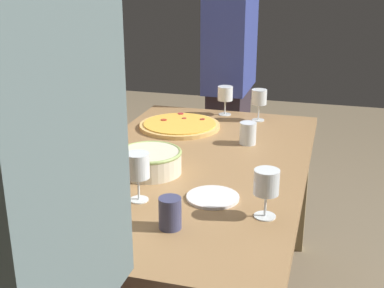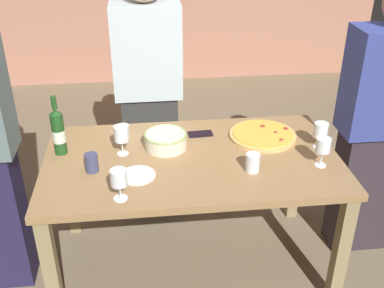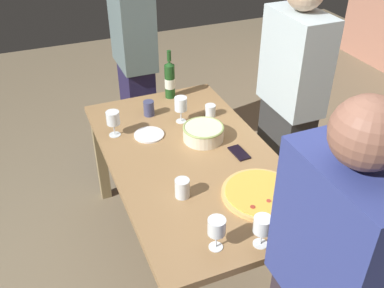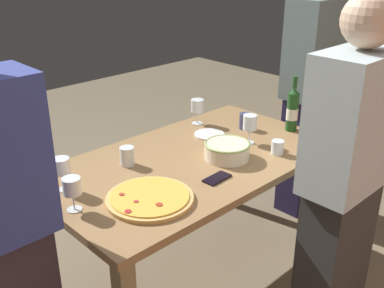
# 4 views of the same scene
# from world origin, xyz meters

# --- Properties ---
(ground_plane) EXTENTS (8.00, 8.00, 0.00)m
(ground_plane) POSITION_xyz_m (0.00, 0.00, 0.00)
(ground_plane) COLOR #796A51
(dining_table) EXTENTS (1.60, 0.90, 0.75)m
(dining_table) POSITION_xyz_m (0.00, 0.00, 0.66)
(dining_table) COLOR #977147
(dining_table) RESTS_ON ground
(pizza) EXTENTS (0.39, 0.39, 0.03)m
(pizza) POSITION_xyz_m (0.44, 0.19, 0.76)
(pizza) COLOR #E0AF61
(pizza) RESTS_ON dining_table
(serving_bowl) EXTENTS (0.24, 0.24, 0.09)m
(serving_bowl) POSITION_xyz_m (-0.13, 0.13, 0.80)
(serving_bowl) COLOR beige
(serving_bowl) RESTS_ON dining_table
(wine_bottle) EXTENTS (0.07, 0.07, 0.34)m
(wine_bottle) POSITION_xyz_m (-0.71, 0.13, 0.88)
(wine_bottle) COLOR #1B471B
(wine_bottle) RESTS_ON dining_table
(wine_glass_near_pizza) EXTENTS (0.08, 0.08, 0.17)m
(wine_glass_near_pizza) POSITION_xyz_m (-0.37, 0.08, 0.87)
(wine_glass_near_pizza) COLOR white
(wine_glass_near_pizza) RESTS_ON dining_table
(wine_glass_by_bottle) EXTENTS (0.08, 0.08, 0.16)m
(wine_glass_by_bottle) POSITION_xyz_m (-0.38, -0.35, 0.86)
(wine_glass_by_bottle) COLOR white
(wine_glass_by_bottle) RESTS_ON dining_table
(wine_glass_far_left) EXTENTS (0.08, 0.08, 0.16)m
(wine_glass_far_left) POSITION_xyz_m (0.66, -0.16, 0.87)
(wine_glass_far_left) COLOR white
(wine_glass_far_left) RESTS_ON dining_table
(wine_glass_far_right) EXTENTS (0.08, 0.08, 0.15)m
(wine_glass_far_right) POSITION_xyz_m (0.72, 0.02, 0.86)
(wine_glass_far_right) COLOR white
(wine_glass_far_right) RESTS_ON dining_table
(cup_amber) EXTENTS (0.07, 0.07, 0.10)m
(cup_amber) POSITION_xyz_m (0.29, -0.17, 0.80)
(cup_amber) COLOR white
(cup_amber) RESTS_ON dining_table
(cup_ceramic) EXTENTS (0.07, 0.07, 0.10)m
(cup_ceramic) POSITION_xyz_m (-0.53, -0.08, 0.80)
(cup_ceramic) COLOR #3D4165
(cup_ceramic) RESTS_ON dining_table
(cup_spare) EXTENTS (0.07, 0.07, 0.08)m
(cup_spare) POSITION_xyz_m (-0.37, 0.28, 0.79)
(cup_spare) COLOR white
(cup_spare) RESTS_ON dining_table
(side_plate) EXTENTS (0.18, 0.18, 0.01)m
(side_plate) POSITION_xyz_m (-0.29, -0.16, 0.76)
(side_plate) COLOR white
(side_plate) RESTS_ON dining_table
(cell_phone) EXTENTS (0.15, 0.08, 0.01)m
(cell_phone) POSITION_xyz_m (0.08, 0.26, 0.76)
(cell_phone) COLOR black
(cell_phone) RESTS_ON dining_table
(person_host) EXTENTS (0.44, 0.24, 1.64)m
(person_host) POSITION_xyz_m (-0.21, 0.76, 0.82)
(person_host) COLOR #2F2F2E
(person_host) RESTS_ON ground
(person_guest_right) EXTENTS (0.41, 0.24, 1.73)m
(person_guest_right) POSITION_xyz_m (-1.11, -0.00, 0.88)
(person_guest_right) COLOR #221C3F
(person_guest_right) RESTS_ON ground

